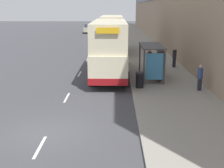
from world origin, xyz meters
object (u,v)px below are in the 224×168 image
Objects in this scene: bus_shelter at (154,56)px; double_decker_bus_ahead at (112,33)px; double_decker_bus_near at (110,47)px; pedestrian_at_shelter at (200,77)px; car_0 at (89,29)px; pedestrian_2 at (174,57)px; pedestrian_3 at (150,59)px; pedestrian_1 at (161,68)px; litter_bin at (140,80)px.

double_decker_bus_ahead is (-3.29, 15.18, 0.41)m from bus_shelter.
pedestrian_at_shelter is at bearing -40.35° from double_decker_bus_near.
pedestrian_2 reaches higher than car_0.
bus_shelter is at bearing -28.48° from double_decker_bus_near.
bus_shelter is 0.95× the size of car_0.
pedestrian_3 is at bearing 89.09° from bus_shelter.
double_decker_bus_ahead is at bearing 100.42° from car_0.
pedestrian_at_shelter is 0.94× the size of pedestrian_2.
pedestrian_2 is 2.63m from pedestrian_3.
pedestrian_1 is (3.76, -15.68, -1.23)m from double_decker_bus_ahead.
bus_shelter is at bearing -116.52° from pedestrian_2.
pedestrian_1 reaches higher than car_0.
pedestrian_at_shelter is 7.14m from pedestrian_3.
pedestrian_2 reaches higher than pedestrian_at_shelter.
pedestrian_1 is at bearing 101.51° from car_0.
pedestrian_2 is at bearing -61.49° from double_decker_bus_ahead.
pedestrian_3 is at bearing 102.05° from car_0.
pedestrian_2 is at bearing 105.60° from car_0.
car_0 is at bearing 103.30° from pedestrian_at_shelter.
bus_shelter is 0.40× the size of double_decker_bus_near.
pedestrian_at_shelter reaches higher than litter_bin.
bus_shelter reaches higher than litter_bin.
pedestrian_at_shelter is (5.85, -18.37, -1.29)m from double_decker_bus_ahead.
double_decker_bus_near is at bearing -152.94° from pedestrian_3.
double_decker_bus_ahead is at bearing 89.98° from double_decker_bus_near.
pedestrian_1 is (-2.09, 2.69, 0.06)m from pedestrian_at_shelter.
pedestrian_1 reaches higher than pedestrian_at_shelter.
double_decker_bus_ahead is (0.01, 13.39, -0.00)m from double_decker_bus_near.
double_decker_bus_ahead is 6.23× the size of pedestrian_at_shelter.
pedestrian_2 reaches higher than pedestrian_3.
car_0 is 40.76m from pedestrian_2.
bus_shelter is 4.00× the size of litter_bin.
bus_shelter is at bearing 128.77° from pedestrian_at_shelter.
double_decker_bus_ahead is 2.34× the size of car_0.
pedestrian_3 reaches higher than litter_bin.
double_decker_bus_ahead reaches higher than pedestrian_3.
pedestrian_at_shelter is at bearing -88.63° from pedestrian_2.
double_decker_bus_ahead is at bearing 102.24° from bus_shelter.
pedestrian_3 is (-2.31, -1.25, -0.00)m from pedestrian_2.
pedestrian_at_shelter is 3.41m from pedestrian_1.
pedestrian_at_shelter is 1.59× the size of litter_bin.
bus_shelter reaches higher than car_0.
litter_bin is at bearing 170.16° from pedestrian_at_shelter.
car_0 is at bearing 99.00° from litter_bin.
bus_shelter is 3.77m from double_decker_bus_near.
double_decker_bus_ahead reaches higher than pedestrian_2.
pedestrian_1 is at bearing -84.13° from pedestrian_3.
pedestrian_2 is 8.13m from litter_bin.
pedestrian_1 is 1.70× the size of litter_bin.
double_decker_bus_near is at bearing -90.02° from double_decker_bus_ahead.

